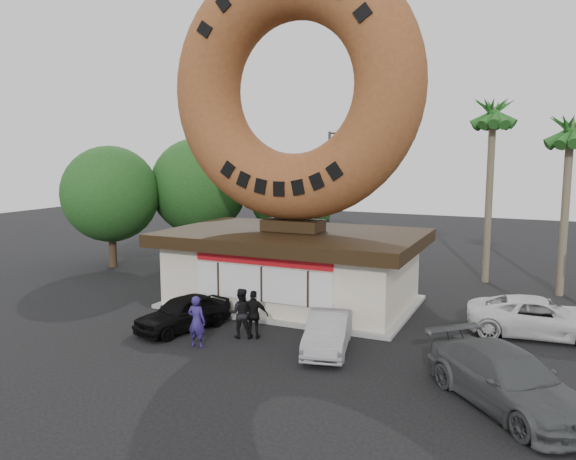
# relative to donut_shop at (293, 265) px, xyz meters

# --- Properties ---
(ground) EXTENTS (90.00, 90.00, 0.00)m
(ground) POSITION_rel_donut_shop_xyz_m (0.00, -5.98, -1.77)
(ground) COLOR black
(ground) RESTS_ON ground
(donut_shop) EXTENTS (11.20, 7.20, 3.80)m
(donut_shop) POSITION_rel_donut_shop_xyz_m (0.00, 0.00, 0.00)
(donut_shop) COLOR beige
(donut_shop) RESTS_ON ground
(giant_donut) EXTENTS (11.38, 2.90, 11.38)m
(giant_donut) POSITION_rel_donut_shop_xyz_m (0.00, 0.02, 7.72)
(giant_donut) COLOR brown
(giant_donut) RESTS_ON donut_shop
(tree_west) EXTENTS (6.00, 6.00, 7.65)m
(tree_west) POSITION_rel_donut_shop_xyz_m (-9.50, 7.02, 2.87)
(tree_west) COLOR #473321
(tree_west) RESTS_ON ground
(tree_mid) EXTENTS (5.20, 5.20, 6.63)m
(tree_mid) POSITION_rel_donut_shop_xyz_m (-4.00, 9.02, 2.25)
(tree_mid) COLOR #473321
(tree_mid) RESTS_ON ground
(tree_far) EXTENTS (5.60, 5.60, 7.14)m
(tree_far) POSITION_rel_donut_shop_xyz_m (-13.00, 3.02, 2.56)
(tree_far) COLOR #473321
(tree_far) RESTS_ON ground
(palm_near) EXTENTS (2.60, 2.60, 9.75)m
(palm_near) POSITION_rel_donut_shop_xyz_m (7.50, 8.02, 6.65)
(palm_near) COLOR #726651
(palm_near) RESTS_ON ground
(palm_far) EXTENTS (2.60, 2.60, 8.75)m
(palm_far) POSITION_rel_donut_shop_xyz_m (11.00, 6.52, 5.72)
(palm_far) COLOR #726651
(palm_far) RESTS_ON ground
(street_lamp) EXTENTS (2.11, 0.20, 8.00)m
(street_lamp) POSITION_rel_donut_shop_xyz_m (-1.86, 10.02, 2.72)
(street_lamp) COLOR #59595E
(street_lamp) RESTS_ON ground
(person_left) EXTENTS (0.69, 0.47, 1.83)m
(person_left) POSITION_rel_donut_shop_xyz_m (-0.75, -6.60, -0.85)
(person_left) COLOR navy
(person_left) RESTS_ON ground
(person_center) EXTENTS (1.09, 0.98, 1.84)m
(person_center) POSITION_rel_donut_shop_xyz_m (0.17, -5.08, -0.85)
(person_center) COLOR black
(person_center) RESTS_ON ground
(person_right) EXTENTS (1.13, 0.70, 1.79)m
(person_right) POSITION_rel_donut_shop_xyz_m (0.67, -5.00, -0.87)
(person_right) COLOR black
(person_right) RESTS_ON ground
(car_black) EXTENTS (2.69, 4.22, 1.34)m
(car_black) POSITION_rel_donut_shop_xyz_m (-2.29, -5.20, -1.10)
(car_black) COLOR black
(car_black) RESTS_ON ground
(car_silver) EXTENTS (2.22, 4.11, 1.28)m
(car_silver) POSITION_rel_donut_shop_xyz_m (3.54, -5.03, -1.12)
(car_silver) COLOR #96959A
(car_silver) RESTS_ON ground
(car_grey) EXTENTS (5.17, 5.35, 1.54)m
(car_grey) POSITION_rel_donut_shop_xyz_m (9.40, -7.13, -1.00)
(car_grey) COLOR #4E5152
(car_grey) RESTS_ON ground
(car_white) EXTENTS (5.39, 2.94, 1.43)m
(car_white) POSITION_rel_donut_shop_xyz_m (10.16, -0.40, -1.05)
(car_white) COLOR silver
(car_white) RESTS_ON ground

